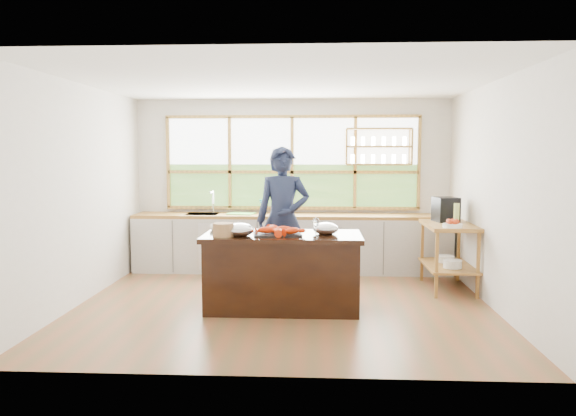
# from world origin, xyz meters

# --- Properties ---
(ground_plane) EXTENTS (5.00, 5.00, 0.00)m
(ground_plane) POSITION_xyz_m (0.00, 0.00, 0.00)
(ground_plane) COLOR brown
(room_shell) EXTENTS (5.02, 4.52, 2.71)m
(room_shell) POSITION_xyz_m (0.02, 0.51, 1.75)
(room_shell) COLOR beige
(room_shell) RESTS_ON ground_plane
(back_counter) EXTENTS (4.90, 0.63, 0.90)m
(back_counter) POSITION_xyz_m (-0.02, 1.94, 0.45)
(back_counter) COLOR beige
(back_counter) RESTS_ON ground_plane
(right_shelf_unit) EXTENTS (0.62, 1.10, 0.90)m
(right_shelf_unit) POSITION_xyz_m (2.19, 0.89, 0.60)
(right_shelf_unit) COLOR #AA7933
(right_shelf_unit) RESTS_ON ground_plane
(island) EXTENTS (1.85, 0.90, 0.90)m
(island) POSITION_xyz_m (0.00, -0.20, 0.45)
(island) COLOR black
(island) RESTS_ON ground_plane
(cook) EXTENTS (0.71, 0.47, 1.94)m
(cook) POSITION_xyz_m (-0.05, 0.63, 0.97)
(cook) COLOR #182039
(cook) RESTS_ON ground_plane
(potted_plant) EXTENTS (0.14, 0.09, 0.25)m
(potted_plant) POSITION_xyz_m (-0.44, 2.00, 1.03)
(potted_plant) COLOR slate
(potted_plant) RESTS_ON back_counter
(cutting_board) EXTENTS (0.45, 0.38, 0.01)m
(cutting_board) POSITION_xyz_m (-0.79, 1.94, 0.91)
(cutting_board) COLOR #54B93B
(cutting_board) RESTS_ON back_counter
(espresso_machine) EXTENTS (0.36, 0.37, 0.34)m
(espresso_machine) POSITION_xyz_m (2.19, 1.13, 1.07)
(espresso_machine) COLOR black
(espresso_machine) RESTS_ON right_shelf_unit
(wine_bottle) EXTENTS (0.09, 0.09, 0.29)m
(wine_bottle) POSITION_xyz_m (2.24, 0.72, 1.05)
(wine_bottle) COLOR #A9C45D
(wine_bottle) RESTS_ON right_shelf_unit
(fruit_bowl) EXTENTS (0.25, 0.25, 0.11)m
(fruit_bowl) POSITION_xyz_m (2.14, 0.50, 0.94)
(fruit_bowl) COLOR white
(fruit_bowl) RESTS_ON right_shelf_unit
(slate_board) EXTENTS (0.60, 0.47, 0.02)m
(slate_board) POSITION_xyz_m (-0.06, -0.26, 0.91)
(slate_board) COLOR black
(slate_board) RESTS_ON island
(lobster_pile) EXTENTS (0.52, 0.48, 0.08)m
(lobster_pile) POSITION_xyz_m (-0.04, -0.29, 0.96)
(lobster_pile) COLOR red
(lobster_pile) RESTS_ON slate_board
(mixing_bowl_left) EXTENTS (0.33, 0.33, 0.16)m
(mixing_bowl_left) POSITION_xyz_m (-0.48, -0.37, 0.97)
(mixing_bowl_left) COLOR silver
(mixing_bowl_left) RESTS_ON island
(mixing_bowl_right) EXTENTS (0.30, 0.30, 0.15)m
(mixing_bowl_right) POSITION_xyz_m (0.51, -0.16, 0.96)
(mixing_bowl_right) COLOR silver
(mixing_bowl_right) RESTS_ON island
(wine_glass) EXTENTS (0.08, 0.08, 0.22)m
(wine_glass) POSITION_xyz_m (0.39, -0.42, 1.06)
(wine_glass) COLOR silver
(wine_glass) RESTS_ON island
(wicker_basket) EXTENTS (0.24, 0.24, 0.15)m
(wicker_basket) POSITION_xyz_m (-0.67, -0.43, 0.98)
(wicker_basket) COLOR tan
(wicker_basket) RESTS_ON island
(parchment_roll) EXTENTS (0.24, 0.29, 0.08)m
(parchment_roll) POSITION_xyz_m (-0.80, -0.03, 0.94)
(parchment_roll) COLOR white
(parchment_roll) RESTS_ON island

